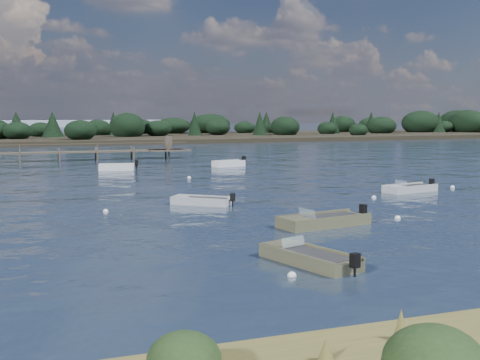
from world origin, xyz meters
name	(u,v)px	position (x,y,z in m)	size (l,w,h in m)	color
ground	(121,153)	(0.00, 60.00, 0.00)	(400.00, 400.00, 0.00)	#141F30
dinghy_mid_white_b	(410,190)	(13.01, 11.27, 0.14)	(4.45, 2.27, 1.08)	#AAB0B1
dinghy_near_olive	(309,260)	(-2.83, -4.72, 0.14)	(2.67, 4.52, 1.08)	#686645
dinghy_mid_grey	(202,202)	(-2.59, 10.50, 0.13)	(3.69, 3.32, 0.99)	#AAB0B1
tender_far_grey_b	(229,165)	(7.31, 34.62, 0.18)	(3.85, 2.09, 1.29)	silver
dinghy_mid_white_a	(323,223)	(1.18, 1.80, 0.15)	(5.13, 2.54, 1.18)	#686645
tender_far_white	(117,168)	(-4.27, 34.40, 0.18)	(3.83, 2.00, 1.28)	silver
buoy_a	(292,276)	(-4.17, -6.11, 0.00)	(0.32, 0.32, 0.32)	white
buoy_b	(398,218)	(5.87, 2.32, 0.00)	(0.32, 0.32, 0.32)	white
buoy_c	(106,212)	(-8.46, 9.79, 0.00)	(0.32, 0.32, 0.32)	white
buoy_d	(453,188)	(17.48, 12.21, 0.00)	(0.32, 0.32, 0.32)	white
buoy_e	(189,178)	(0.59, 25.36, 0.00)	(0.32, 0.32, 0.32)	white
buoy_extra_a	(374,198)	(8.91, 9.43, 0.00)	(0.32, 0.32, 0.32)	white
far_headland	(209,129)	(25.00, 100.00, 1.96)	(190.00, 40.00, 5.80)	black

